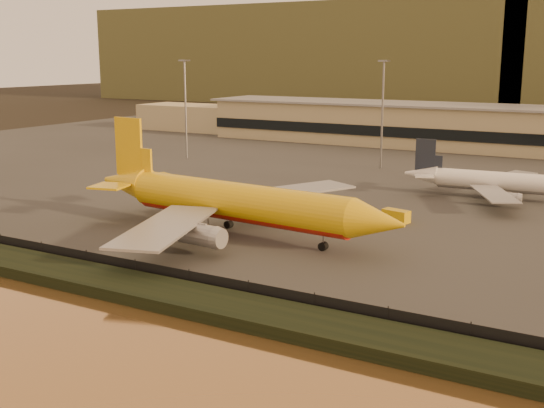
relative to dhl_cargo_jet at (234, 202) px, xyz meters
The scene contains 11 objects.
ground 13.43m from the dhl_cargo_jet, 56.22° to the right, with size 900.00×900.00×0.00m, color black.
embankment 28.52m from the dhl_cargo_jet, 75.82° to the right, with size 320.00×7.00×1.40m, color black.
tarmac 85.11m from the dhl_cargo_jet, 85.34° to the left, with size 320.00×220.00×0.20m, color #2D2D2D.
perimeter_fence 24.62m from the dhl_cargo_jet, 73.51° to the right, with size 300.00×0.05×2.20m, color black.
terminal_building 115.49m from the dhl_cargo_jet, 93.78° to the left, with size 202.00×25.00×12.60m.
apron_light_masts 69.10m from the dhl_cargo_jet, 71.29° to the left, with size 152.20×12.20×25.40m.
distant_hills 331.01m from the dhl_cargo_jet, 92.40° to the left, with size 470.00×160.00×70.00m.
dhl_cargo_jet is the anchor object (origin of this frame).
white_narrowbody_jet 55.33m from the dhl_cargo_jet, 57.79° to the left, with size 36.85×35.85×10.58m.
gse_vehicle_yellow 27.28m from the dhl_cargo_jet, 46.73° to the left, with size 4.39×1.97×1.97m, color gold.
gse_vehicle_white 34.53m from the dhl_cargo_jet, 129.64° to the left, with size 4.00×1.80×1.80m, color white.
Camera 1 is at (47.14, -73.12, 26.42)m, focal length 45.00 mm.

